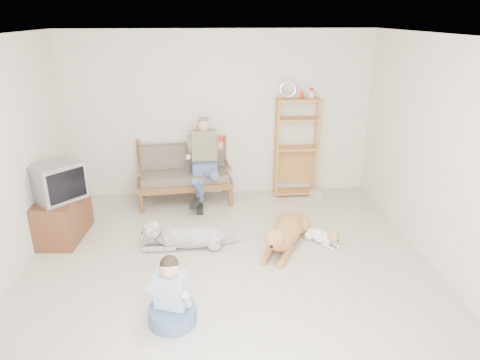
{
  "coord_description": "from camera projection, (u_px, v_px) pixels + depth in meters",
  "views": [
    {
      "loc": [
        -0.23,
        -4.15,
        2.9
      ],
      "look_at": [
        0.19,
        1.0,
        0.89
      ],
      "focal_mm": 32.0,
      "sensor_mm": 36.0,
      "label": 1
    }
  ],
  "objects": [
    {
      "name": "floor",
      "position": [
        230.0,
        284.0,
        4.93
      ],
      "size": [
        5.5,
        5.5,
        0.0
      ],
      "primitive_type": "plane",
      "color": "beige",
      "rests_on": "ground"
    },
    {
      "name": "ceiling",
      "position": [
        228.0,
        37.0,
        3.95
      ],
      "size": [
        5.5,
        5.5,
        0.0
      ],
      "primitive_type": "plane",
      "rotation": [
        3.14,
        0.0,
        0.0
      ],
      "color": "silver",
      "rests_on": "ground"
    },
    {
      "name": "wall_back",
      "position": [
        220.0,
        116.0,
        6.99
      ],
      "size": [
        5.0,
        0.0,
        5.0
      ],
      "primitive_type": "plane",
      "rotation": [
        1.57,
        0.0,
        0.0
      ],
      "color": "beige",
      "rests_on": "ground"
    },
    {
      "name": "wall_right",
      "position": [
        459.0,
        168.0,
        4.63
      ],
      "size": [
        0.0,
        5.5,
        5.5
      ],
      "primitive_type": "plane",
      "rotation": [
        1.57,
        0.0,
        -1.57
      ],
      "color": "beige",
      "rests_on": "ground"
    },
    {
      "name": "loveseat",
      "position": [
        185.0,
        173.0,
        6.97
      ],
      "size": [
        1.56,
        0.85,
        0.95
      ],
      "rotation": [
        0.0,
        0.0,
        0.1
      ],
      "color": "brown",
      "rests_on": "ground"
    },
    {
      "name": "man",
      "position": [
        203.0,
        167.0,
        6.73
      ],
      "size": [
        0.53,
        0.76,
        1.24
      ],
      "color": "slate",
      "rests_on": "loveseat"
    },
    {
      "name": "etagere",
      "position": [
        296.0,
        147.0,
        7.08
      ],
      "size": [
        0.73,
        0.32,
        1.94
      ],
      "color": "#BB7C3A",
      "rests_on": "ground"
    },
    {
      "name": "book_stack",
      "position": [
        317.0,
        194.0,
        7.24
      ],
      "size": [
        0.23,
        0.2,
        0.12
      ],
      "primitive_type": "cube",
      "rotation": [
        0.0,
        0.0,
        0.39
      ],
      "color": "beige",
      "rests_on": "ground"
    },
    {
      "name": "tv_stand",
      "position": [
        63.0,
        217.0,
        5.86
      ],
      "size": [
        0.57,
        0.94,
        0.6
      ],
      "rotation": [
        0.0,
        0.0,
        -0.08
      ],
      "color": "brown",
      "rests_on": "ground"
    },
    {
      "name": "crt_tv",
      "position": [
        58.0,
        181.0,
        5.62
      ],
      "size": [
        0.76,
        0.76,
        0.5
      ],
      "rotation": [
        0.0,
        0.0,
        -0.77
      ],
      "color": "slate",
      "rests_on": "tv_stand"
    },
    {
      "name": "wall_outlet",
      "position": [
        147.0,
        178.0,
        7.27
      ],
      "size": [
        0.12,
        0.02,
        0.08
      ],
      "primitive_type": "cube",
      "color": "silver",
      "rests_on": "ground"
    },
    {
      "name": "golden_retriever",
      "position": [
        285.0,
        233.0,
        5.68
      ],
      "size": [
        0.8,
        1.39,
        0.45
      ],
      "rotation": [
        0.0,
        0.0,
        -0.47
      ],
      "color": "#C67A44",
      "rests_on": "ground"
    },
    {
      "name": "shaggy_dog",
      "position": [
        183.0,
        236.0,
        5.64
      ],
      "size": [
        1.38,
        0.34,
        0.41
      ],
      "rotation": [
        0.0,
        0.0,
        -1.56
      ],
      "color": "white",
      "rests_on": "ground"
    },
    {
      "name": "terrier",
      "position": [
        324.0,
        237.0,
        5.76
      ],
      "size": [
        0.44,
        0.54,
        0.24
      ],
      "rotation": [
        0.0,
        0.0,
        0.62
      ],
      "color": "white",
      "rests_on": "ground"
    },
    {
      "name": "child",
      "position": [
        172.0,
        299.0,
        4.23
      ],
      "size": [
        0.48,
        0.48,
        0.76
      ],
      "rotation": [
        0.0,
        0.0,
        -0.34
      ],
      "color": "slate",
      "rests_on": "ground"
    }
  ]
}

